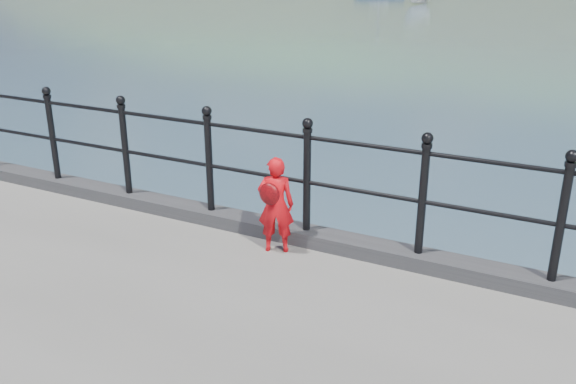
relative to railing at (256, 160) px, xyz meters
The scene contains 4 objects.
ground 1.83m from the railing, 90.00° to the left, with size 600.00×600.00×0.00m, color #2D4251.
kerb 0.75m from the railing, 140.53° to the right, with size 60.00×0.30×0.15m, color #28282B.
railing is the anchor object (origin of this frame).
child 0.61m from the railing, 38.47° to the right, with size 0.43×0.37×1.00m.
Camera 1 is at (3.12, -5.45, 3.75)m, focal length 38.00 mm.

